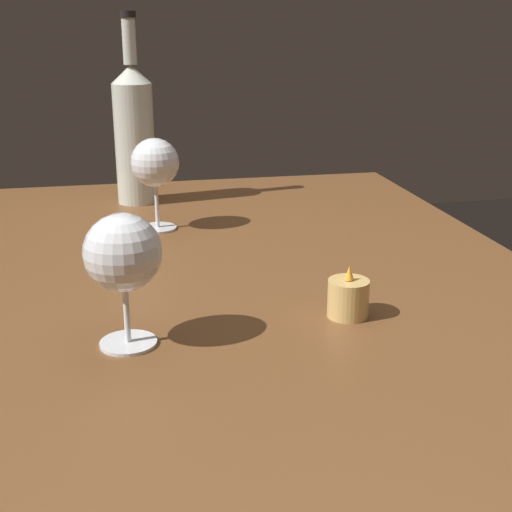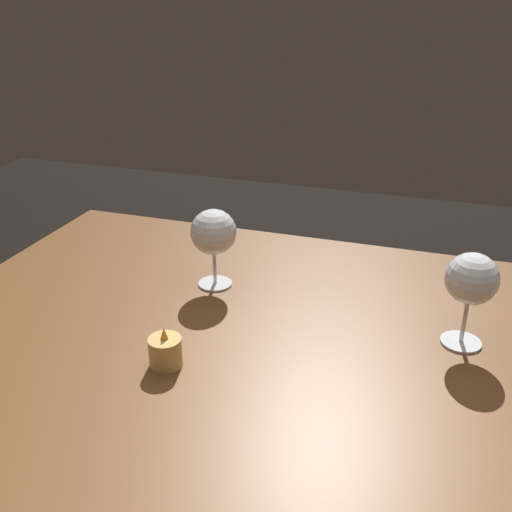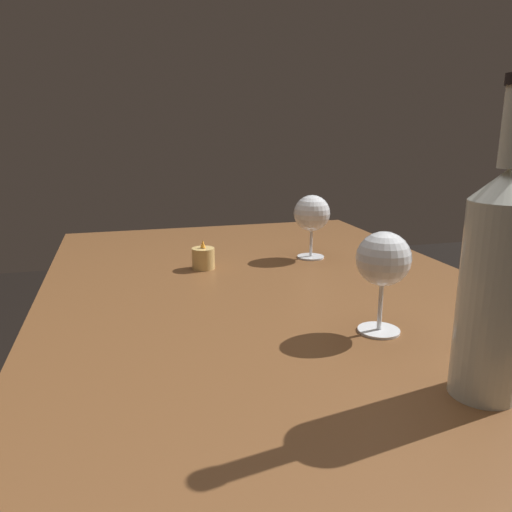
{
  "view_description": "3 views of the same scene",
  "coord_description": "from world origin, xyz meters",
  "px_view_note": "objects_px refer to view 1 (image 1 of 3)",
  "views": [
    {
      "loc": [
        0.94,
        -0.17,
        1.1
      ],
      "look_at": [
        0.09,
        0.01,
        0.8
      ],
      "focal_mm": 50.02,
      "sensor_mm": 36.0,
      "label": 1
    },
    {
      "loc": [
        -0.21,
        0.78,
        1.28
      ],
      "look_at": [
        0.07,
        -0.07,
        0.86
      ],
      "focal_mm": 41.31,
      "sensor_mm": 36.0,
      "label": 2
    },
    {
      "loc": [
        -0.92,
        0.28,
        1.05
      ],
      "look_at": [
        -0.01,
        0.03,
        0.81
      ],
      "focal_mm": 34.79,
      "sensor_mm": 36.0,
      "label": 3
    }
  ],
  "objects_px": {
    "wine_glass_left": "(155,165)",
    "votive_candle": "(348,299)",
    "wine_bottle": "(134,131)",
    "wine_glass_right": "(123,255)"
  },
  "relations": [
    {
      "from": "wine_bottle",
      "to": "votive_candle",
      "type": "xyz_separation_m",
      "value": [
        0.64,
        0.23,
        -0.12
      ]
    },
    {
      "from": "wine_glass_left",
      "to": "wine_bottle",
      "type": "distance_m",
      "value": 0.21
    },
    {
      "from": "votive_candle",
      "to": "wine_glass_right",
      "type": "bearing_deg",
      "value": -84.26
    },
    {
      "from": "wine_glass_left",
      "to": "votive_candle",
      "type": "xyz_separation_m",
      "value": [
        0.43,
        0.21,
        -0.09
      ]
    },
    {
      "from": "wine_bottle",
      "to": "wine_glass_left",
      "type": "bearing_deg",
      "value": 7.21
    },
    {
      "from": "wine_glass_left",
      "to": "votive_candle",
      "type": "distance_m",
      "value": 0.49
    },
    {
      "from": "wine_bottle",
      "to": "votive_candle",
      "type": "relative_size",
      "value": 5.46
    },
    {
      "from": "wine_glass_right",
      "to": "votive_candle",
      "type": "height_order",
      "value": "wine_glass_right"
    },
    {
      "from": "wine_glass_right",
      "to": "wine_bottle",
      "type": "distance_m",
      "value": 0.67
    },
    {
      "from": "wine_glass_right",
      "to": "votive_candle",
      "type": "distance_m",
      "value": 0.29
    }
  ]
}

